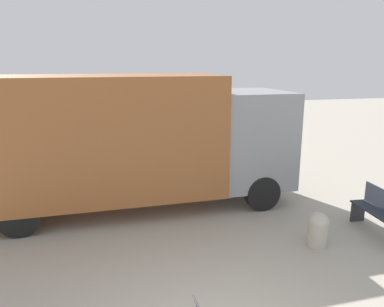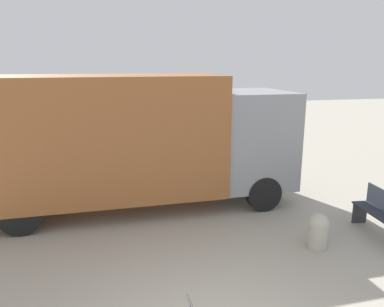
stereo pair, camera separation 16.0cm
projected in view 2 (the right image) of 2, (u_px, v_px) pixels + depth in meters
delivery_truck at (130, 137)px, 9.36m from camera, size 8.17×2.57×3.37m
bollard_near_bench at (318, 229)px, 7.54m from camera, size 0.42×0.42×0.73m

